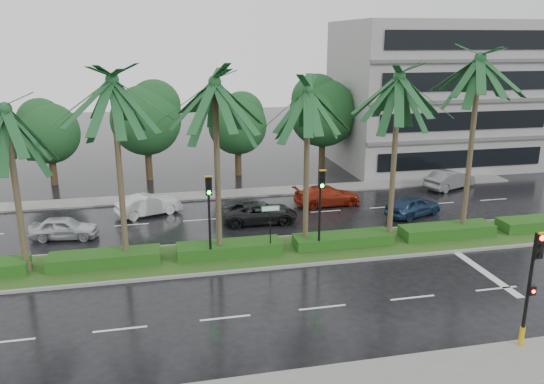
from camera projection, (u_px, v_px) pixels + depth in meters
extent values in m
plane|color=black|center=(292.00, 260.00, 26.36)|extent=(120.00, 120.00, 0.00)
cube|color=slate|center=(372.00, 384.00, 16.77)|extent=(40.00, 2.40, 0.12)
cube|color=slate|center=(250.00, 193.00, 37.61)|extent=(40.00, 2.00, 0.12)
cube|color=gray|center=(287.00, 251.00, 27.28)|extent=(36.00, 4.00, 0.14)
cube|color=#2C4C19|center=(287.00, 249.00, 27.26)|extent=(35.60, 3.70, 0.02)
cube|color=#193E11|center=(105.00, 259.00, 25.34)|extent=(5.20, 1.40, 0.60)
cube|color=#193E11|center=(229.00, 249.00, 26.57)|extent=(5.20, 1.40, 0.60)
cube|color=#193E11|center=(343.00, 239.00, 27.79)|extent=(5.20, 1.40, 0.60)
cube|color=#193E11|center=(447.00, 231.00, 29.01)|extent=(5.20, 1.40, 0.60)
cube|color=#193E11|center=(542.00, 223.00, 30.24)|extent=(5.20, 1.40, 0.60)
cube|color=silver|center=(6.00, 341.00, 19.22)|extent=(2.00, 0.12, 0.01)
cube|color=silver|center=(60.00, 230.00, 30.49)|extent=(2.00, 0.12, 0.01)
cube|color=silver|center=(120.00, 329.00, 20.04)|extent=(2.00, 0.12, 0.01)
cube|color=silver|center=(132.00, 225.00, 31.30)|extent=(2.00, 0.12, 0.01)
cube|color=silver|center=(225.00, 318.00, 20.85)|extent=(2.00, 0.12, 0.01)
cube|color=silver|center=(200.00, 220.00, 32.12)|extent=(2.00, 0.12, 0.01)
cube|color=silver|center=(322.00, 307.00, 21.67)|extent=(2.00, 0.12, 0.01)
cube|color=silver|center=(264.00, 215.00, 32.93)|extent=(2.00, 0.12, 0.01)
cube|color=silver|center=(412.00, 298.00, 22.49)|extent=(2.00, 0.12, 0.01)
cube|color=silver|center=(326.00, 211.00, 33.75)|extent=(2.00, 0.12, 0.01)
cube|color=silver|center=(496.00, 289.00, 23.30)|extent=(2.00, 0.12, 0.01)
cube|color=silver|center=(384.00, 207.00, 34.56)|extent=(2.00, 0.12, 0.01)
cube|color=silver|center=(440.00, 203.00, 35.38)|extent=(2.00, 0.12, 0.01)
cube|color=silver|center=(493.00, 200.00, 36.20)|extent=(2.00, 0.12, 0.01)
cube|color=silver|center=(480.00, 269.00, 25.28)|extent=(0.40, 6.00, 0.01)
cylinder|color=#433A26|center=(17.00, 194.00, 23.66)|extent=(0.28, 0.28, 7.54)
cylinder|color=#433A26|center=(27.00, 267.00, 24.65)|extent=(0.40, 0.40, 0.44)
cylinder|color=#433A26|center=(120.00, 175.00, 24.51)|extent=(0.28, 0.28, 8.70)
cylinder|color=#433A26|center=(127.00, 258.00, 25.66)|extent=(0.40, 0.40, 0.44)
cylinder|color=#433A26|center=(217.00, 173.00, 25.27)|extent=(0.28, 0.28, 8.55)
cylinder|color=#433A26|center=(220.00, 252.00, 26.39)|extent=(0.40, 0.40, 0.44)
cylinder|color=#433A26|center=(306.00, 171.00, 26.53)|extent=(0.28, 0.28, 8.07)
cylinder|color=#433A26|center=(305.00, 242.00, 27.59)|extent=(0.40, 0.40, 0.44)
cylinder|color=#433A26|center=(394.00, 163.00, 26.99)|extent=(0.28, 0.28, 8.69)
cylinder|color=#433A26|center=(389.00, 239.00, 28.13)|extent=(0.40, 0.40, 0.44)
cylinder|color=#433A26|center=(471.00, 150.00, 28.07)|extent=(0.28, 0.28, 9.49)
cylinder|color=#433A26|center=(462.00, 230.00, 29.33)|extent=(0.40, 0.40, 0.44)
cylinder|color=black|center=(527.00, 301.00, 18.35)|extent=(0.12, 0.12, 3.40)
cube|color=black|center=(539.00, 246.00, 17.59)|extent=(0.30, 0.18, 0.90)
cube|color=gold|center=(544.00, 233.00, 17.34)|extent=(0.34, 0.12, 0.06)
cylinder|color=#FF0C05|center=(542.00, 238.00, 17.41)|extent=(0.18, 0.04, 0.18)
cylinder|color=black|center=(541.00, 247.00, 17.49)|extent=(0.18, 0.04, 0.18)
cylinder|color=black|center=(540.00, 255.00, 17.57)|extent=(0.18, 0.04, 0.18)
cylinder|color=gold|center=(522.00, 336.00, 18.73)|extent=(0.18, 0.18, 0.70)
cube|color=black|center=(532.00, 290.00, 18.06)|extent=(0.22, 0.16, 0.32)
cylinder|color=#FF0C05|center=(534.00, 292.00, 17.98)|extent=(0.12, 0.03, 0.12)
cylinder|color=black|center=(210.00, 228.00, 25.41)|extent=(0.12, 0.12, 3.40)
cube|color=black|center=(209.00, 186.00, 24.64)|extent=(0.30, 0.18, 0.90)
cube|color=gold|center=(209.00, 176.00, 24.40)|extent=(0.34, 0.12, 0.06)
cylinder|color=black|center=(209.00, 180.00, 24.47)|extent=(0.18, 0.04, 0.18)
cylinder|color=black|center=(209.00, 186.00, 24.55)|extent=(0.18, 0.04, 0.18)
cylinder|color=#0CE519|center=(209.00, 192.00, 24.63)|extent=(0.18, 0.04, 0.18)
cylinder|color=black|center=(320.00, 220.00, 26.53)|extent=(0.12, 0.12, 3.40)
cube|color=black|center=(322.00, 179.00, 25.76)|extent=(0.30, 0.18, 0.90)
cube|color=gold|center=(323.00, 170.00, 25.52)|extent=(0.34, 0.12, 0.06)
cylinder|color=black|center=(323.00, 174.00, 25.59)|extent=(0.18, 0.04, 0.18)
cylinder|color=black|center=(322.00, 180.00, 25.67)|extent=(0.18, 0.04, 0.18)
cylinder|color=#0CE519|center=(322.00, 186.00, 25.75)|extent=(0.18, 0.04, 0.18)
cylinder|color=black|center=(270.00, 230.00, 26.23)|extent=(0.06, 0.06, 2.60)
cube|color=#0C5926|center=(270.00, 208.00, 25.88)|extent=(0.95, 0.04, 0.30)
cube|color=white|center=(271.00, 209.00, 25.86)|extent=(0.85, 0.01, 0.22)
cylinder|color=#3B291B|center=(53.00, 171.00, 39.63)|extent=(0.52, 0.52, 2.17)
sphere|color=#15381A|center=(49.00, 133.00, 38.85)|extent=(4.47, 4.47, 4.47)
sphere|color=#15381A|center=(48.00, 121.00, 38.89)|extent=(3.35, 3.35, 3.35)
cylinder|color=#3B291B|center=(149.00, 163.00, 41.00)|extent=(0.52, 0.52, 2.58)
sphere|color=#15381A|center=(146.00, 120.00, 40.07)|extent=(5.31, 5.31, 5.31)
sphere|color=#15381A|center=(145.00, 106.00, 40.06)|extent=(3.99, 3.99, 3.99)
cylinder|color=#3B291B|center=(238.00, 161.00, 42.48)|extent=(0.52, 0.52, 2.24)
sphere|color=#15381A|center=(238.00, 125.00, 41.67)|extent=(4.60, 4.60, 4.60)
sphere|color=#15381A|center=(237.00, 113.00, 41.70)|extent=(3.45, 3.45, 3.45)
cylinder|color=#3B291B|center=(322.00, 155.00, 43.85)|extent=(0.52, 0.52, 2.67)
sphere|color=#15381A|center=(323.00, 113.00, 42.88)|extent=(5.49, 5.49, 5.49)
sphere|color=#15381A|center=(322.00, 99.00, 42.87)|extent=(4.12, 4.12, 4.12)
cylinder|color=#3B291B|center=(400.00, 153.00, 45.31)|extent=(0.52, 0.52, 2.38)
sphere|color=#15381A|center=(402.00, 117.00, 44.46)|extent=(4.89, 4.89, 4.89)
sphere|color=#15381A|center=(402.00, 105.00, 44.47)|extent=(3.67, 3.67, 3.67)
cube|color=gray|center=(434.00, 95.00, 45.06)|extent=(16.00, 10.00, 12.00)
imported|color=silver|center=(64.00, 228.00, 29.00)|extent=(1.92, 3.76, 1.23)
imported|color=silver|center=(149.00, 205.00, 32.88)|extent=(2.69, 4.21, 1.31)
imported|color=black|center=(260.00, 213.00, 31.55)|extent=(2.14, 4.50, 1.24)
imported|color=maroon|center=(327.00, 196.00, 34.88)|extent=(1.95, 4.49, 1.28)
imported|color=#182E4A|center=(413.00, 206.00, 32.73)|extent=(2.74, 4.07, 1.29)
imported|color=slate|center=(450.00, 180.00, 38.67)|extent=(2.98, 4.43, 1.38)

